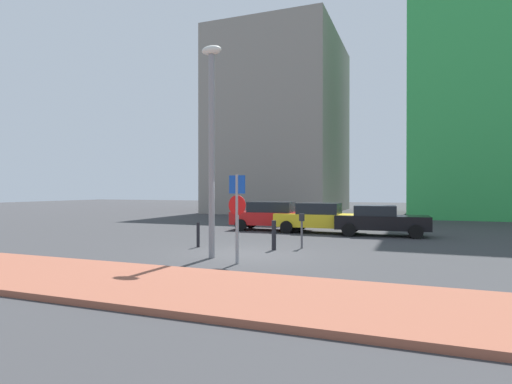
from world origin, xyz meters
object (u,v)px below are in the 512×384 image
(parked_car_yellow, at_px, (320,218))
(parking_meter, at_px, (302,226))
(parking_sign_post, at_px, (237,208))
(street_lamp, at_px, (212,133))
(parked_car_red, at_px, (272,215))
(parked_car_black, at_px, (380,220))
(traffic_bollard_near, at_px, (274,235))
(traffic_bollard_mid, at_px, (198,235))

(parked_car_yellow, distance_m, parking_meter, 5.79)
(parking_sign_post, relative_size, street_lamp, 0.39)
(parked_car_red, bearing_deg, parked_car_black, -6.31)
(parking_sign_post, xyz_separation_m, traffic_bollard_near, (0.14, 3.06, -1.15))
(traffic_bollard_mid, bearing_deg, parked_car_yellow, 64.39)
(parked_car_yellow, xyz_separation_m, parked_car_black, (3.00, -0.26, -0.03))
(parked_car_red, height_order, parked_car_black, parked_car_red)
(parked_car_red, relative_size, parking_sign_post, 1.65)
(street_lamp, xyz_separation_m, traffic_bollard_near, (1.35, 2.37, -3.55))
(parked_car_red, height_order, traffic_bollard_near, parked_car_red)
(parking_meter, xyz_separation_m, street_lamp, (-2.20, -3.19, 3.23))
(parked_car_red, relative_size, parking_meter, 3.37)
(parking_meter, distance_m, traffic_bollard_near, 1.21)
(parked_car_yellow, xyz_separation_m, parking_meter, (0.54, -5.76, 0.07))
(parked_car_red, xyz_separation_m, street_lamp, (1.12, -9.33, 3.27))
(parked_car_yellow, xyz_separation_m, street_lamp, (-1.66, -8.95, 3.31))
(street_lamp, bearing_deg, parked_car_black, 61.78)
(street_lamp, distance_m, traffic_bollard_mid, 4.47)
(traffic_bollard_near, bearing_deg, parked_car_yellow, 87.36)
(parked_car_red, bearing_deg, parking_meter, -61.58)
(parking_sign_post, bearing_deg, parked_car_red, 103.11)
(street_lamp, bearing_deg, parking_meter, 55.41)
(parked_car_black, height_order, traffic_bollard_near, parked_car_black)
(street_lamp, bearing_deg, parked_car_red, 96.86)
(parked_car_black, relative_size, parking_meter, 3.39)
(parking_sign_post, xyz_separation_m, street_lamp, (-1.21, 0.68, 2.40))
(parked_car_yellow, height_order, street_lamp, street_lamp)
(parked_car_yellow, xyz_separation_m, traffic_bollard_mid, (-3.30, -6.89, -0.30))
(street_lamp, bearing_deg, traffic_bollard_near, 60.33)
(parking_sign_post, height_order, traffic_bollard_near, parking_sign_post)
(traffic_bollard_near, xyz_separation_m, traffic_bollard_mid, (-3.00, -0.32, -0.06))
(parked_car_red, relative_size, parked_car_yellow, 0.97)
(street_lamp, relative_size, traffic_bollard_mid, 7.16)
(parked_car_yellow, bearing_deg, parked_car_black, -4.99)
(parking_meter, distance_m, traffic_bollard_mid, 4.03)
(parked_car_black, xyz_separation_m, traffic_bollard_mid, (-6.31, -6.63, -0.27))
(parking_meter, bearing_deg, traffic_bollard_mid, -163.57)
(parked_car_yellow, height_order, parking_meter, parked_car_yellow)
(parking_meter, relative_size, traffic_bollard_mid, 1.36)
(parking_sign_post, distance_m, street_lamp, 2.77)
(parked_car_black, bearing_deg, parked_car_yellow, 175.01)
(parked_car_black, relative_size, traffic_bollard_near, 4.08)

